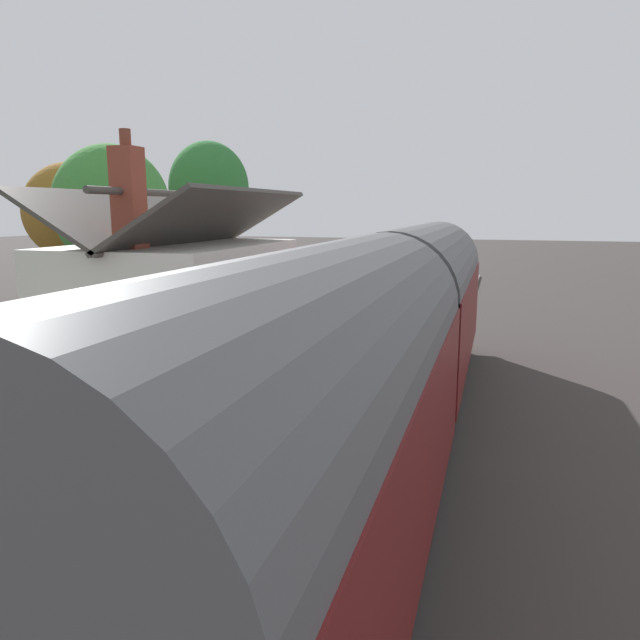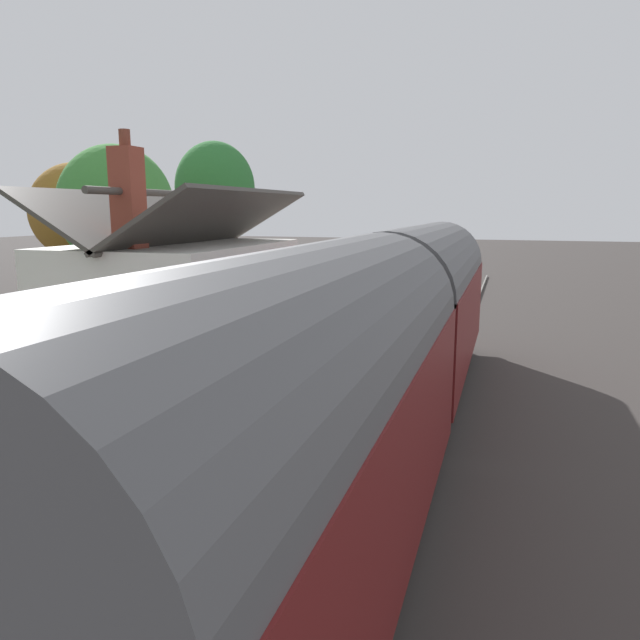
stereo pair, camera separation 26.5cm
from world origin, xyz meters
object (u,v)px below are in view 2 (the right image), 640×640
at_px(station_building, 179,298).
at_px(planter_under_sign, 386,290).
at_px(planter_edge_far, 330,277).
at_px(bench_by_lamp, 324,302).
at_px(train, 384,343).
at_px(bench_platform_end, 373,279).
at_px(planter_corner_building, 299,288).
at_px(planter_bench_left, 382,294).
at_px(tree_far_left, 215,188).
at_px(tree_far_right, 117,208).
at_px(tree_behind_building, 79,212).
at_px(planter_edge_near, 329,291).
at_px(station_sign_board, 355,290).

distance_m(station_building, planter_under_sign, 13.08).
bearing_deg(planter_under_sign, planter_edge_far, 50.57).
bearing_deg(bench_by_lamp, train, -156.32).
bearing_deg(bench_platform_end, planter_corner_building, 146.80).
height_order(train, planter_bench_left, train).
height_order(bench_platform_end, planter_corner_building, bench_platform_end).
bearing_deg(tree_far_left, train, -144.62).
distance_m(bench_platform_end, tree_far_right, 12.67).
bearing_deg(train, station_building, 68.85).
xyz_separation_m(planter_bench_left, tree_far_right, (-4.73, 8.79, 3.41)).
bearing_deg(tree_far_right, planter_bench_left, -61.71).
bearing_deg(planter_under_sign, tree_behind_building, 115.01).
xyz_separation_m(train, bench_by_lamp, (9.62, 4.22, -0.85)).
distance_m(bench_by_lamp, planter_edge_far, 8.50).
bearing_deg(tree_behind_building, train, -122.84).
xyz_separation_m(planter_edge_far, tree_far_right, (-10.32, 4.89, 3.45)).
relative_size(train, planter_corner_building, 23.99).
xyz_separation_m(train, bench_platform_end, (17.29, 4.10, -0.85)).
relative_size(station_building, planter_edge_near, 9.32).
bearing_deg(tree_far_left, planter_corner_building, -127.86).
height_order(planter_under_sign, station_sign_board, station_sign_board).
bearing_deg(planter_corner_building, tree_far_right, 141.50).
bearing_deg(tree_far_left, tree_behind_building, 171.40).
height_order(station_sign_board, tree_far_right, tree_far_right).
bearing_deg(planter_under_sign, tree_far_left, 69.79).
height_order(planter_bench_left, tree_behind_building, tree_behind_building).
bearing_deg(tree_behind_building, planter_edge_far, -44.64).
height_order(train, tree_behind_building, tree_behind_building).
bearing_deg(station_building, train, -111.15).
relative_size(planter_under_sign, station_sign_board, 0.59).
height_order(bench_platform_end, planter_bench_left, bench_platform_end).
distance_m(planter_bench_left, planter_edge_far, 6.82).
distance_m(planter_corner_building, planter_under_sign, 3.86).
height_order(planter_edge_far, tree_far_right, tree_far_right).
height_order(planter_bench_left, station_sign_board, station_sign_board).
height_order(bench_by_lamp, station_sign_board, station_sign_board).
bearing_deg(train, planter_under_sign, 11.36).
bearing_deg(bench_platform_end, planter_bench_left, -163.29).
height_order(station_building, bench_platform_end, station_building).
relative_size(bench_by_lamp, station_sign_board, 0.90).
height_order(bench_by_lamp, planter_edge_near, bench_by_lamp).
relative_size(bench_by_lamp, planter_under_sign, 1.53).
bearing_deg(bench_by_lamp, bench_platform_end, -0.84).
distance_m(station_building, planter_edge_far, 15.63).
bearing_deg(planter_edge_far, planter_under_sign, -129.43).
height_order(planter_corner_building, planter_edge_far, planter_edge_far).
bearing_deg(planter_edge_far, station_building, -177.39).
bearing_deg(tree_far_right, bench_by_lamp, -73.39).
height_order(planter_under_sign, tree_far_right, tree_far_right).
xyz_separation_m(planter_bench_left, planter_edge_far, (5.59, 3.90, -0.04)).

